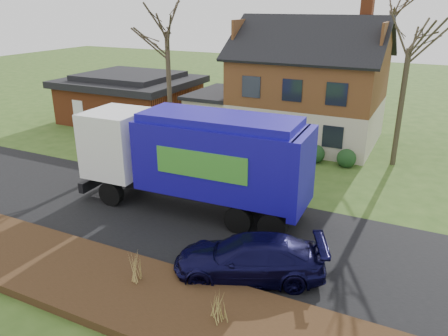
% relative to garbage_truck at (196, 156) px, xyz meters
% --- Properties ---
extents(ground, '(120.00, 120.00, 0.00)m').
position_rel_garbage_truck_xyz_m(ground, '(-0.68, -1.10, -2.60)').
color(ground, '#32501A').
rests_on(ground, ground).
extents(road, '(80.00, 7.00, 0.02)m').
position_rel_garbage_truck_xyz_m(road, '(-0.68, -1.10, -2.59)').
color(road, black).
rests_on(road, ground).
extents(mulch_verge, '(80.00, 3.50, 0.30)m').
position_rel_garbage_truck_xyz_m(mulch_verge, '(-0.68, -6.40, -2.45)').
color(mulch_verge, '#302010').
rests_on(mulch_verge, ground).
extents(main_house, '(12.95, 8.95, 9.26)m').
position_rel_garbage_truck_xyz_m(main_house, '(0.81, 12.80, 1.43)').
color(main_house, beige).
rests_on(main_house, ground).
extents(ranch_house, '(9.80, 8.20, 3.70)m').
position_rel_garbage_truck_xyz_m(ranch_house, '(-12.68, 11.90, -0.79)').
color(ranch_house, '#984421').
rests_on(ranch_house, ground).
extents(garbage_truck, '(10.63, 3.20, 4.51)m').
position_rel_garbage_truck_xyz_m(garbage_truck, '(0.00, 0.00, 0.00)').
color(garbage_truck, black).
rests_on(garbage_truck, ground).
extents(silver_sedan, '(4.36, 2.57, 1.36)m').
position_rel_garbage_truck_xyz_m(silver_sedan, '(-6.01, 3.87, -1.92)').
color(silver_sedan, '#AEB1B6').
rests_on(silver_sedan, ground).
extents(navy_wagon, '(5.53, 3.92, 1.49)m').
position_rel_garbage_truck_xyz_m(navy_wagon, '(4.14, -3.76, -1.86)').
color(navy_wagon, black).
rests_on(navy_wagon, ground).
extents(tree_front_west, '(3.35, 3.35, 9.95)m').
position_rel_garbage_truck_xyz_m(tree_front_west, '(-6.34, 7.77, 5.60)').
color(tree_front_west, '#413527').
rests_on(tree_front_west, ground).
extents(tree_front_east, '(3.37, 3.37, 9.37)m').
position_rel_garbage_truck_xyz_m(tree_front_east, '(7.30, 10.20, 5.02)').
color(tree_front_east, '#403826').
rests_on(tree_front_east, ground).
extents(grass_clump_mid, '(0.38, 0.31, 1.06)m').
position_rel_garbage_truck_xyz_m(grass_clump_mid, '(1.10, -5.98, -1.77)').
color(grass_clump_mid, '#A78E4A').
rests_on(grass_clump_mid, mulch_verge).
extents(grass_clump_east, '(0.36, 0.29, 0.89)m').
position_rel_garbage_truck_xyz_m(grass_clump_east, '(4.39, -6.45, -1.85)').
color(grass_clump_east, '#A19147').
rests_on(grass_clump_east, mulch_verge).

